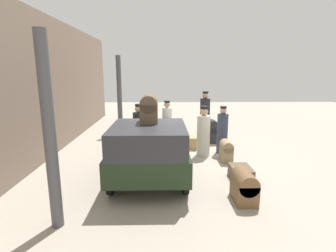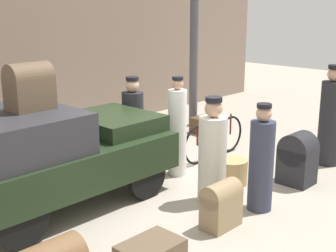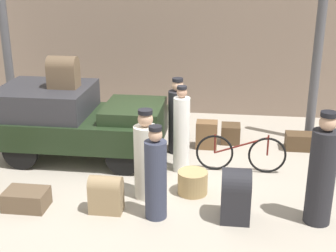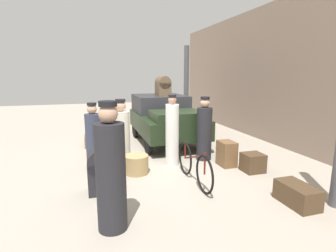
# 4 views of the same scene
# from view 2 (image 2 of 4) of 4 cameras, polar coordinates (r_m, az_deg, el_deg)

# --- Properties ---
(ground_plane) EXTENTS (30.00, 30.00, 0.00)m
(ground_plane) POSITION_cam_2_polar(r_m,az_deg,el_deg) (7.97, 0.05, -7.14)
(ground_plane) COLOR #A89E8E
(station_building_facade) EXTENTS (16.00, 0.15, 4.50)m
(station_building_facade) POSITION_cam_2_polar(r_m,az_deg,el_deg) (10.65, -16.31, 10.29)
(station_building_facade) COLOR gray
(station_building_facade) RESTS_ON ground
(canopy_pillar_right) EXTENTS (0.21, 0.21, 3.42)m
(canopy_pillar_right) POSITION_cam_2_polar(r_m,az_deg,el_deg) (11.44, 3.17, 8.40)
(canopy_pillar_right) COLOR #4C4C51
(canopy_pillar_right) RESTS_ON ground
(truck) EXTENTS (3.45, 1.85, 1.53)m
(truck) POSITION_cam_2_polar(r_m,az_deg,el_deg) (7.10, -14.61, -3.08)
(truck) COLOR black
(truck) RESTS_ON ground
(bicycle) EXTENTS (1.80, 0.04, 0.80)m
(bicycle) POSITION_cam_2_polar(r_m,az_deg,el_deg) (9.23, 5.68, -1.58)
(bicycle) COLOR black
(bicycle) RESTS_ON ground
(wicker_basket) EXTENTS (0.55, 0.55, 0.43)m
(wicker_basket) POSITION_cam_2_polar(r_m,az_deg,el_deg) (8.02, 7.70, -5.51)
(wicker_basket) COLOR tan
(wicker_basket) RESTS_ON ground
(conductor_in_dark_uniform) EXTENTS (0.43, 0.43, 1.65)m
(conductor_in_dark_uniform) POSITION_cam_2_polar(r_m,az_deg,el_deg) (7.10, 5.43, -3.63)
(conductor_in_dark_uniform) COLOR silver
(conductor_in_dark_uniform) RESTS_ON ground
(porter_with_bicycle) EXTENTS (0.40, 0.40, 1.68)m
(porter_with_bicycle) POSITION_cam_2_polar(r_m,az_deg,el_deg) (8.72, -4.28, 0.05)
(porter_with_bicycle) COLOR #232328
(porter_with_bicycle) RESTS_ON ground
(porter_lifting_near_truck) EXTENTS (0.36, 0.36, 1.60)m
(porter_lifting_near_truck) POSITION_cam_2_polar(r_m,az_deg,el_deg) (6.95, 11.31, -4.35)
(porter_lifting_near_truck) COLOR #33384C
(porter_lifting_near_truck) RESTS_ON ground
(porter_standing_middle) EXTENTS (0.43, 0.43, 1.89)m
(porter_standing_middle) POSITION_cam_2_polar(r_m,az_deg,el_deg) (9.23, 19.22, 0.72)
(porter_standing_middle) COLOR #232328
(porter_standing_middle) RESTS_ON ground
(porter_carrying_trunk) EXTENTS (0.33, 0.33, 1.77)m
(porter_carrying_trunk) POSITION_cam_2_polar(r_m,az_deg,el_deg) (8.18, 1.15, -0.51)
(porter_carrying_trunk) COLOR white
(porter_carrying_trunk) RESTS_ON ground
(suitcase_tan_flat) EXTENTS (0.47, 0.36, 0.62)m
(suitcase_tan_flat) POSITION_cam_2_polar(r_m,az_deg,el_deg) (9.49, -2.74, -1.55)
(suitcase_tan_flat) COLOR brown
(suitcase_tan_flat) RESTS_ON ground
(trunk_barrel_dark) EXTENTS (0.48, 0.54, 0.89)m
(trunk_barrel_dark) POSITION_cam_2_polar(r_m,az_deg,el_deg) (8.16, 15.51, -3.76)
(trunk_barrel_dark) COLOR #232328
(trunk_barrel_dark) RESTS_ON ground
(trunk_umber_medium) EXTENTS (0.75, 0.42, 0.37)m
(trunk_umber_medium) POSITION_cam_2_polar(r_m,az_deg,el_deg) (11.16, 4.65, 0.25)
(trunk_umber_medium) COLOR #4C3823
(trunk_umber_medium) RESTS_ON ground
(suitcase_black_upright) EXTENTS (0.44, 0.47, 0.43)m
(suitcase_black_upright) POSITION_cam_2_polar(r_m,az_deg,el_deg) (10.14, -2.03, -1.02)
(suitcase_black_upright) COLOR #4C3823
(suitcase_black_upright) RESTS_ON ground
(suitcase_small_leather) EXTENTS (0.55, 0.33, 0.66)m
(suitcase_small_leather) POSITION_cam_2_polar(r_m,az_deg,el_deg) (6.46, 6.52, -9.38)
(suitcase_small_leather) COLOR #937A56
(suitcase_small_leather) RESTS_ON ground
(trunk_on_truck_roof) EXTENTS (0.60, 0.42, 0.66)m
(trunk_on_truck_roof) POSITION_cam_2_polar(r_m,az_deg,el_deg) (6.77, -16.54, 4.71)
(trunk_on_truck_roof) COLOR brown
(trunk_on_truck_roof) RESTS_ON truck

